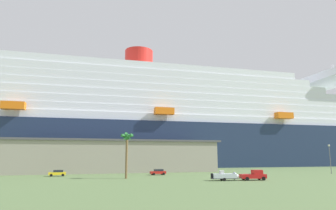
{
  "coord_description": "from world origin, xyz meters",
  "views": [
    {
      "loc": [
        -30.09,
        -71.96,
        5.52
      ],
      "look_at": [
        -7.52,
        25.61,
        22.71
      ],
      "focal_mm": 30.95,
      "sensor_mm": 36.0,
      "label": 1
    }
  ],
  "objects_px": {
    "small_boat_on_trailer": "(227,176)",
    "cruise_ship": "(209,128)",
    "pickup_truck": "(254,175)",
    "street_lamp": "(330,155)",
    "parked_car_yellow_taxi": "(58,173)",
    "palm_tree": "(127,142)",
    "parked_car_red_hatchback": "(158,172)"
  },
  "relations": [
    {
      "from": "street_lamp",
      "to": "parked_car_red_hatchback",
      "type": "distance_m",
      "value": 50.4
    },
    {
      "from": "cruise_ship",
      "to": "small_boat_on_trailer",
      "type": "relative_size",
      "value": 40.81
    },
    {
      "from": "palm_tree",
      "to": "parked_car_red_hatchback",
      "type": "height_order",
      "value": "palm_tree"
    },
    {
      "from": "parked_car_red_hatchback",
      "to": "palm_tree",
      "type": "bearing_deg",
      "value": -133.36
    },
    {
      "from": "palm_tree",
      "to": "parked_car_yellow_taxi",
      "type": "distance_m",
      "value": 21.67
    },
    {
      "from": "parked_car_red_hatchback",
      "to": "cruise_ship",
      "type": "bearing_deg",
      "value": 56.44
    },
    {
      "from": "small_boat_on_trailer",
      "to": "cruise_ship",
      "type": "bearing_deg",
      "value": 71.38
    },
    {
      "from": "palm_tree",
      "to": "parked_car_yellow_taxi",
      "type": "bearing_deg",
      "value": 145.28
    },
    {
      "from": "street_lamp",
      "to": "parked_car_red_hatchback",
      "type": "relative_size",
      "value": 1.94
    },
    {
      "from": "pickup_truck",
      "to": "parked_car_yellow_taxi",
      "type": "bearing_deg",
      "value": 152.92
    },
    {
      "from": "pickup_truck",
      "to": "palm_tree",
      "type": "relative_size",
      "value": 0.53
    },
    {
      "from": "pickup_truck",
      "to": "small_boat_on_trailer",
      "type": "bearing_deg",
      "value": 176.2
    },
    {
      "from": "parked_car_red_hatchback",
      "to": "pickup_truck",
      "type": "bearing_deg",
      "value": -50.39
    },
    {
      "from": "pickup_truck",
      "to": "street_lamp",
      "type": "height_order",
      "value": "street_lamp"
    },
    {
      "from": "palm_tree",
      "to": "parked_car_red_hatchback",
      "type": "distance_m",
      "value": 15.93
    },
    {
      "from": "pickup_truck",
      "to": "street_lamp",
      "type": "bearing_deg",
      "value": 23.0
    },
    {
      "from": "cruise_ship",
      "to": "palm_tree",
      "type": "height_order",
      "value": "cruise_ship"
    },
    {
      "from": "cruise_ship",
      "to": "parked_car_yellow_taxi",
      "type": "distance_m",
      "value": 84.5
    },
    {
      "from": "street_lamp",
      "to": "parked_car_red_hatchback",
      "type": "xyz_separation_m",
      "value": [
        -49.68,
        7.14,
        -4.62
      ]
    },
    {
      "from": "pickup_truck",
      "to": "parked_car_red_hatchback",
      "type": "bearing_deg",
      "value": 129.61
    },
    {
      "from": "cruise_ship",
      "to": "street_lamp",
      "type": "xyz_separation_m",
      "value": [
        13.14,
        -62.23,
        -12.92
      ]
    },
    {
      "from": "small_boat_on_trailer",
      "to": "parked_car_red_hatchback",
      "type": "xyz_separation_m",
      "value": [
        -11.08,
        20.48,
        -0.13
      ]
    },
    {
      "from": "cruise_ship",
      "to": "parked_car_yellow_taxi",
      "type": "relative_size",
      "value": 65.56
    },
    {
      "from": "pickup_truck",
      "to": "parked_car_red_hatchback",
      "type": "height_order",
      "value": "pickup_truck"
    },
    {
      "from": "pickup_truck",
      "to": "palm_tree",
      "type": "distance_m",
      "value": 29.88
    },
    {
      "from": "cruise_ship",
      "to": "parked_car_yellow_taxi",
      "type": "bearing_deg",
      "value": -139.48
    },
    {
      "from": "cruise_ship",
      "to": "palm_tree",
      "type": "xyz_separation_m",
      "value": [
        -46.15,
        -65.26,
        -9.94
      ]
    },
    {
      "from": "pickup_truck",
      "to": "parked_car_yellow_taxi",
      "type": "distance_m",
      "value": 48.94
    },
    {
      "from": "palm_tree",
      "to": "street_lamp",
      "type": "bearing_deg",
      "value": 2.93
    },
    {
      "from": "street_lamp",
      "to": "parked_car_yellow_taxi",
      "type": "bearing_deg",
      "value": 173.6
    },
    {
      "from": "small_boat_on_trailer",
      "to": "parked_car_red_hatchback",
      "type": "distance_m",
      "value": 23.28
    },
    {
      "from": "cruise_ship",
      "to": "street_lamp",
      "type": "bearing_deg",
      "value": -78.08
    }
  ]
}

